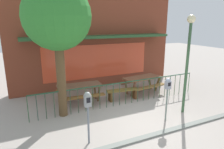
{
  "coord_description": "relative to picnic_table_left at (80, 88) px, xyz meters",
  "views": [
    {
      "loc": [
        -3.69,
        -5.19,
        3.31
      ],
      "look_at": [
        -0.3,
        2.05,
        1.22
      ],
      "focal_mm": 32.42,
      "sensor_mm": 36.0,
      "label": 1
    }
  ],
  "objects": [
    {
      "name": "ground",
      "position": [
        1.51,
        -2.63,
        -0.61
      ],
      "size": [
        40.0,
        40.0,
        0.0
      ],
      "primitive_type": "plane",
      "color": "#A59B91"
    },
    {
      "name": "pub_storefront",
      "position": [
        1.51,
        1.92,
        1.64
      ],
      "size": [
        8.55,
        1.39,
        4.51
      ],
      "color": "#4F1F0E",
      "rests_on": "ground"
    },
    {
      "name": "patio_fence_front",
      "position": [
        1.51,
        -0.99,
        0.05
      ],
      "size": [
        7.21,
        0.04,
        0.97
      ],
      "color": "#1D462E",
      "rests_on": "ground"
    },
    {
      "name": "picnic_table_left",
      "position": [
        0.0,
        0.0,
        0.0
      ],
      "size": [
        1.89,
        1.48,
        0.79
      ],
      "color": "brown",
      "rests_on": "ground"
    },
    {
      "name": "picnic_table_right",
      "position": [
        3.03,
        -0.08,
        0.0
      ],
      "size": [
        1.95,
        1.57,
        0.79
      ],
      "color": "brown",
      "rests_on": "ground"
    },
    {
      "name": "patio_bench",
      "position": [
        1.75,
        -0.52,
        -0.26
      ],
      "size": [
        1.43,
        0.5,
        0.48
      ],
      "color": "brown",
      "rests_on": "ground"
    },
    {
      "name": "parking_meter_near",
      "position": [
        2.23,
        -2.81,
        0.55
      ],
      "size": [
        0.18,
        0.17,
        1.5
      ],
      "color": "slate",
      "rests_on": "ground"
    },
    {
      "name": "parking_meter_far",
      "position": [
        -0.63,
        -3.0,
        0.56
      ],
      "size": [
        0.18,
        0.17,
        1.52
      ],
      "color": "slate",
      "rests_on": "ground"
    },
    {
      "name": "street_tree",
      "position": [
        -0.9,
        -0.92,
        2.82
      ],
      "size": [
        2.24,
        2.24,
        4.6
      ],
      "color": "brown",
      "rests_on": "ground"
    },
    {
      "name": "street_lamp",
      "position": [
        3.24,
        -2.58,
        1.73
      ],
      "size": [
        0.28,
        0.28,
        3.54
      ],
      "color": "#325535",
      "rests_on": "ground"
    },
    {
      "name": "curb_edge",
      "position": [
        1.51,
        -3.47,
        -0.61
      ],
      "size": [
        11.97,
        0.2,
        0.11
      ],
      "primitive_type": "cube",
      "color": "gray",
      "rests_on": "ground"
    }
  ]
}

